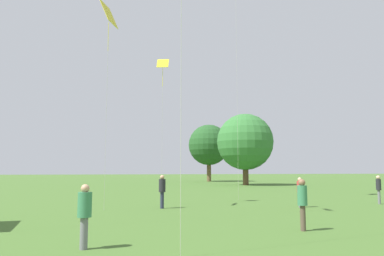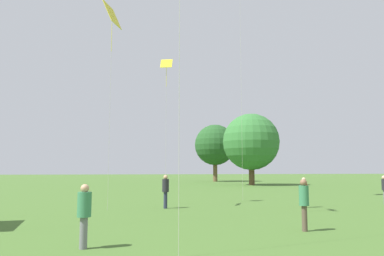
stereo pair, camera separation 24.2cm
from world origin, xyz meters
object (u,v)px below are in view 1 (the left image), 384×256
object	(u,v)px
person_standing_5	(85,210)
distant_tree_1	(209,145)
kite_2	(109,17)
distant_tree_0	(245,142)
person_standing_4	(379,187)
kite_4	(163,70)
person_standing_2	(162,188)
person_standing_3	(302,200)
person_standing_6	(300,189)

from	to	relation	value
person_standing_5	distant_tree_1	xyz separation A→B (m)	(16.30, 53.64, 5.38)
kite_2	distant_tree_0	xyz separation A→B (m)	(17.64, 28.51, -4.74)
person_standing_4	kite_4	distance (m)	15.58
kite_4	distant_tree_0	xyz separation A→B (m)	(14.29, 25.75, -2.65)
distant_tree_0	person_standing_4	bearing A→B (deg)	-91.60
kite_4	distant_tree_1	bearing A→B (deg)	132.36
person_standing_2	distant_tree_0	xyz separation A→B (m)	(14.50, 27.97, 4.79)
distant_tree_0	distant_tree_1	xyz separation A→B (m)	(-1.48, 15.42, 0.53)
person_standing_3	person_standing_4	distance (m)	12.89
person_standing_2	distant_tree_1	bearing A→B (deg)	151.07
distant_tree_1	kite_4	bearing A→B (deg)	-107.27
person_standing_3	person_standing_5	bearing A→B (deg)	-66.89
person_standing_3	distant_tree_1	xyz separation A→B (m)	(8.90, 51.93, 5.32)
person_standing_3	distant_tree_0	xyz separation A→B (m)	(10.38, 36.51, 4.79)
person_standing_6	kite_2	size ratio (longest dim) A/B	0.15
person_standing_5	kite_2	bearing A→B (deg)	153.00
person_standing_5	distant_tree_1	distance (m)	56.32
distant_tree_0	kite_4	bearing A→B (deg)	-119.02
person_standing_6	distant_tree_0	xyz separation A→B (m)	(6.62, 28.89, 4.88)
person_standing_6	person_standing_5	bearing A→B (deg)	138.50
distant_tree_0	kite_2	bearing A→B (deg)	-121.74
person_standing_4	kite_4	bearing A→B (deg)	-44.45
person_standing_2	distant_tree_1	size ratio (longest dim) A/B	0.18
person_standing_2	kite_4	bearing A→B (deg)	162.27
person_standing_2	kite_2	distance (m)	10.05
person_standing_5	distant_tree_0	distance (m)	42.43
person_standing_3	person_standing_5	world-z (taller)	person_standing_3
person_standing_6	person_standing_3	bearing A→B (deg)	162.35
person_standing_5	distant_tree_1	bearing A→B (deg)	136.92
kite_2	person_standing_6	bearing A→B (deg)	-25.40
person_standing_4	kite_2	distance (m)	19.39
person_standing_5	person_standing_6	bearing A→B (deg)	103.71
kite_4	distant_tree_0	world-z (taller)	distant_tree_0
person_standing_4	person_standing_2	bearing A→B (deg)	-35.13
distant_tree_0	distant_tree_1	world-z (taller)	distant_tree_1
person_standing_4	distant_tree_1	size ratio (longest dim) A/B	0.18
distant_tree_1	person_standing_4	bearing A→B (deg)	-89.07
person_standing_5	person_standing_4	bearing A→B (deg)	95.04
person_standing_4	kite_2	bearing A→B (deg)	-33.32
person_standing_5	kite_2	distance (m)	13.64
kite_2	person_standing_3	bearing A→B (deg)	-71.21
person_standing_2	person_standing_4	bearing A→B (deg)	78.02
person_standing_3	kite_2	world-z (taller)	kite_2
person_standing_2	person_standing_4	world-z (taller)	person_standing_2
kite_4	person_standing_2	bearing A→B (deg)	-35.86
person_standing_5	person_standing_6	world-z (taller)	person_standing_5
person_standing_3	distant_tree_1	distance (m)	52.96
person_standing_2	distant_tree_0	distance (m)	31.87
person_standing_2	person_standing_3	size ratio (longest dim) A/B	1.01
kite_4	person_standing_3	bearing A→B (deg)	-10.39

